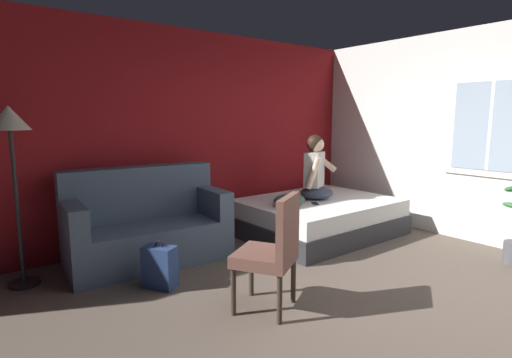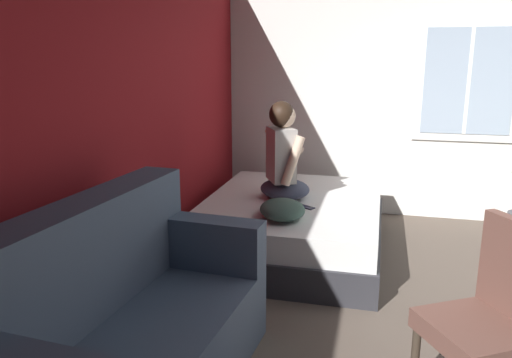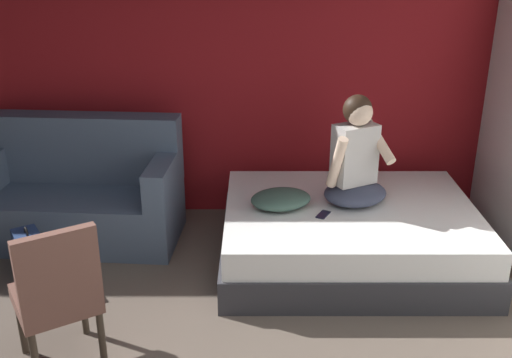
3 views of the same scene
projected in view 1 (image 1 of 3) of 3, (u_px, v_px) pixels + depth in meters
ground_plane at (401, 311)px, 3.31m from camera, size 40.00×40.00×0.00m
wall_back_accent at (209, 135)px, 5.48m from camera, size 9.81×0.16×2.70m
bed at (318, 217)px, 5.48m from camera, size 2.03×1.58×0.48m
couch at (147, 226)px, 4.44m from camera, size 1.76×0.94×1.04m
side_chair at (273, 249)px, 3.26m from camera, size 0.63×0.63×0.98m
person_seated at (316, 173)px, 5.49m from camera, size 0.66×0.63×0.88m
backpack at (160, 267)px, 3.76m from camera, size 0.34×0.35×0.46m
throw_pillow at (289, 200)px, 5.09m from camera, size 0.56×0.47×0.14m
cell_phone at (315, 203)px, 5.18m from camera, size 0.13×0.16×0.01m
floor_lamp at (10, 136)px, 3.62m from camera, size 0.36×0.36×1.70m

